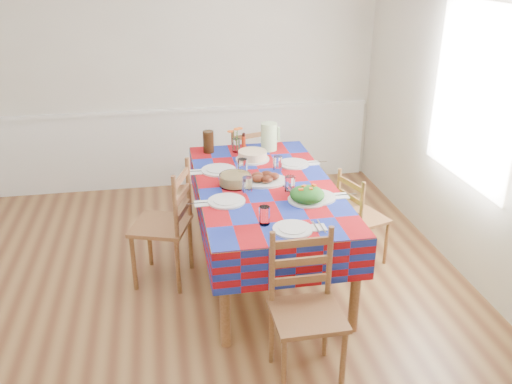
# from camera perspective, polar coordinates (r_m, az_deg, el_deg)

# --- Properties ---
(room) EXTENTS (4.58, 5.08, 2.78)m
(room) POSITION_cam_1_polar(r_m,az_deg,el_deg) (3.70, -6.82, 5.28)
(room) COLOR brown
(room) RESTS_ON ground
(wainscot) EXTENTS (4.41, 0.06, 0.92)m
(wainscot) POSITION_cam_1_polar(r_m,az_deg,el_deg) (6.33, -8.03, 4.89)
(wainscot) COLOR white
(wainscot) RESTS_ON room
(window_right) EXTENTS (0.00, 1.40, 1.40)m
(window_right) POSITION_cam_1_polar(r_m,az_deg,el_deg) (4.63, 21.91, 9.43)
(window_right) COLOR white
(window_right) RESTS_ON room
(dining_table) EXTENTS (1.10, 2.05, 0.80)m
(dining_table) POSITION_cam_1_polar(r_m,az_deg,el_deg) (4.44, 1.01, -0.21)
(dining_table) COLOR brown
(dining_table) RESTS_ON room
(setting_near_head) EXTENTS (0.44, 0.30, 0.13)m
(setting_near_head) POSITION_cam_1_polar(r_m,az_deg,el_deg) (3.70, 2.88, -3.38)
(setting_near_head) COLOR silver
(setting_near_head) RESTS_ON dining_table
(setting_left_near) EXTENTS (0.52, 0.31, 0.14)m
(setting_left_near) POSITION_cam_1_polar(r_m,az_deg,el_deg) (4.13, -2.40, -0.35)
(setting_left_near) COLOR silver
(setting_left_near) RESTS_ON dining_table
(setting_left_far) EXTENTS (0.55, 0.33, 0.14)m
(setting_left_far) POSITION_cam_1_polar(r_m,az_deg,el_deg) (4.63, -3.14, 2.44)
(setting_left_far) COLOR silver
(setting_left_far) RESTS_ON dining_table
(setting_right_near) EXTENTS (0.55, 0.32, 0.14)m
(setting_right_near) POSITION_cam_1_polar(r_m,az_deg,el_deg) (4.19, 5.48, -0.04)
(setting_right_near) COLOR silver
(setting_right_near) RESTS_ON dining_table
(setting_right_far) EXTENTS (0.52, 0.30, 0.13)m
(setting_right_far) POSITION_cam_1_polar(r_m,az_deg,el_deg) (4.76, 3.45, 3.00)
(setting_right_far) COLOR silver
(setting_right_far) RESTS_ON dining_table
(meat_platter) EXTENTS (0.40, 0.28, 0.08)m
(meat_platter) POSITION_cam_1_polar(r_m,az_deg,el_deg) (4.43, 0.89, 1.41)
(meat_platter) COLOR silver
(meat_platter) RESTS_ON dining_table
(salad_platter) EXTENTS (0.29, 0.29, 0.12)m
(salad_platter) POSITION_cam_1_polar(r_m,az_deg,el_deg) (4.10, 5.41, -0.32)
(salad_platter) COLOR silver
(salad_platter) RESTS_ON dining_table
(pasta_bowl) EXTENTS (0.26, 0.26, 0.09)m
(pasta_bowl) POSITION_cam_1_polar(r_m,az_deg,el_deg) (4.37, -2.22, 1.30)
(pasta_bowl) COLOR white
(pasta_bowl) RESTS_ON dining_table
(cake) EXTENTS (0.31, 0.31, 0.08)m
(cake) POSITION_cam_1_polar(r_m,az_deg,el_deg) (4.91, -0.37, 3.85)
(cake) COLOR silver
(cake) RESTS_ON dining_table
(serving_utensils) EXTENTS (0.14, 0.31, 0.01)m
(serving_utensils) POSITION_cam_1_polar(r_m,az_deg,el_deg) (4.35, 3.52, 0.55)
(serving_utensils) COLOR black
(serving_utensils) RESTS_ON dining_table
(flower_vase) EXTENTS (0.15, 0.13, 0.24)m
(flower_vase) POSITION_cam_1_polar(r_m,az_deg,el_deg) (5.11, -2.12, 5.35)
(flower_vase) COLOR white
(flower_vase) RESTS_ON dining_table
(hot_sauce) EXTENTS (0.04, 0.04, 0.16)m
(hot_sauce) POSITION_cam_1_polar(r_m,az_deg,el_deg) (5.18, -1.31, 5.38)
(hot_sauce) COLOR red
(hot_sauce) RESTS_ON dining_table
(green_pitcher) EXTENTS (0.15, 0.15, 0.26)m
(green_pitcher) POSITION_cam_1_polar(r_m,az_deg,el_deg) (5.15, 1.38, 5.85)
(green_pitcher) COLOR #C9F1AA
(green_pitcher) RESTS_ON dining_table
(tea_pitcher) EXTENTS (0.10, 0.10, 0.20)m
(tea_pitcher) POSITION_cam_1_polar(r_m,az_deg,el_deg) (5.11, -5.03, 5.29)
(tea_pitcher) COLOR black
(tea_pitcher) RESTS_ON dining_table
(name_card) EXTENTS (0.08, 0.03, 0.02)m
(name_card) POSITION_cam_1_polar(r_m,az_deg,el_deg) (3.51, 3.86, -5.36)
(name_card) COLOR silver
(name_card) RESTS_ON dining_table
(chair_near) EXTENTS (0.44, 0.42, 0.98)m
(chair_near) POSITION_cam_1_polar(r_m,az_deg,el_deg) (3.46, 5.24, -12.31)
(chair_near) COLOR brown
(chair_near) RESTS_ON room
(chair_far) EXTENTS (0.50, 0.49, 0.92)m
(chair_far) POSITION_cam_1_polar(r_m,az_deg,el_deg) (5.72, -1.40, 2.66)
(chair_far) COLOR brown
(chair_far) RESTS_ON room
(chair_left) EXTENTS (0.55, 0.57, 1.02)m
(chair_left) POSITION_cam_1_polar(r_m,az_deg,el_deg) (4.44, -9.41, -3.48)
(chair_left) COLOR brown
(chair_left) RESTS_ON room
(chair_right) EXTENTS (0.45, 0.46, 0.84)m
(chair_right) POSITION_cam_1_polar(r_m,az_deg,el_deg) (4.77, 10.82, -2.75)
(chair_right) COLOR brown
(chair_right) RESTS_ON room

